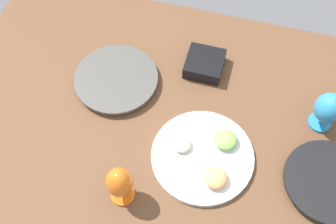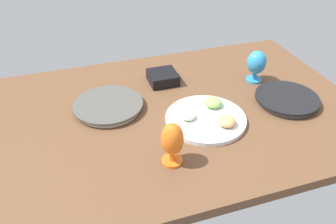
{
  "view_description": "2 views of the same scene",
  "coord_description": "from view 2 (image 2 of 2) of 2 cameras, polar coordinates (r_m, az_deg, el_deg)",
  "views": [
    {
      "loc": [
        -14.73,
        66.08,
        120.5
      ],
      "look_at": [
        3.4,
        0.25,
        5.57
      ],
      "focal_mm": 44.28,
      "sensor_mm": 36.0,
      "label": 1
    },
    {
      "loc": [
        37.78,
        110.74,
        82.88
      ],
      "look_at": [
        4.29,
        7.5,
        5.57
      ],
      "focal_mm": 36.52,
      "sensor_mm": 36.0,
      "label": 2
    }
  ],
  "objects": [
    {
      "name": "ground_plane",
      "position": [
        1.45,
        0.7,
        -0.5
      ],
      "size": [
        160.0,
        104.0,
        4.0
      ],
      "primitive_type": "cube",
      "color": "brown"
    },
    {
      "name": "dinner_plate_left",
      "position": [
        1.57,
        19.2,
        2.03
      ],
      "size": [
        27.22,
        27.22,
        3.04
      ],
      "color": "#4C4C51",
      "rests_on": "ground_plane"
    },
    {
      "name": "dinner_plate_right",
      "position": [
        1.46,
        -9.92,
        1.03
      ],
      "size": [
        29.39,
        29.39,
        2.84
      ],
      "color": "silver",
      "rests_on": "ground_plane"
    },
    {
      "name": "fruit_platter",
      "position": [
        1.38,
        6.55,
        -0.92
      ],
      "size": [
        32.52,
        32.52,
        5.37
      ],
      "color": "silver",
      "rests_on": "ground_plane"
    },
    {
      "name": "hurricane_glass_blue",
      "position": [
        1.66,
        14.54,
        7.85
      ],
      "size": [
        9.04,
        9.04,
        15.22
      ],
      "color": "#2E8BC4",
      "rests_on": "ground_plane"
    },
    {
      "name": "hurricane_glass_orange",
      "position": [
        1.14,
        0.73,
        -4.85
      ],
      "size": [
        7.89,
        7.89,
        16.23
      ],
      "color": "orange",
      "rests_on": "ground_plane"
    },
    {
      "name": "square_bowl_black",
      "position": [
        1.62,
        -0.88,
        5.88
      ],
      "size": [
        13.11,
        13.11,
        5.03
      ],
      "color": "black",
      "rests_on": "ground_plane"
    }
  ]
}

